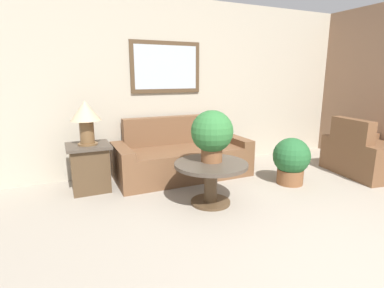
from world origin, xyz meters
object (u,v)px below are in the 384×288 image
Objects in this scene: couch_main at (182,157)px; side_table at (90,167)px; table_lamp at (86,116)px; armchair at (369,156)px; potted_plant_on_table at (212,133)px; potted_plant_floor at (291,160)px; coffee_table at (211,174)px.

couch_main is 1.31m from side_table.
armchair is at bearing -14.91° from table_lamp.
armchair is 2.73m from potted_plant_on_table.
coffee_table is at bearing -174.20° from potted_plant_floor.
potted_plant_on_table reaches higher than coffee_table.
potted_plant_floor is (1.28, 0.08, -0.48)m from potted_plant_on_table.
couch_main is 3.20× the size of side_table.
potted_plant_on_table is at bearing -37.52° from side_table.
potted_plant_floor is (2.54, -0.90, 0.03)m from side_table.
couch_main reaches higher than potted_plant_floor.
potted_plant_on_table is at bearing -92.30° from couch_main.
couch_main is 1.55m from potted_plant_floor.
table_lamp is at bearing 83.84° from armchair.
side_table is 0.94× the size of potted_plant_floor.
potted_plant_on_table is (1.27, -0.97, 0.51)m from side_table.
couch_main reaches higher than coffee_table.
side_table is at bearing 160.59° from potted_plant_floor.
potted_plant_floor reaches higher than coffee_table.
table_lamp is 1.60m from potted_plant_on_table.
armchair is 2.71m from coffee_table.
coffee_table is (-0.08, -1.07, 0.08)m from couch_main.
potted_plant_floor is at bearing 3.43° from potted_plant_on_table.
table_lamp is at bearing -178.18° from couch_main.
coffee_table is 1.60m from side_table.
coffee_table is (-2.71, 0.02, 0.09)m from armchair.
armchair reaches higher than coffee_table.
potted_plant_on_table reaches higher than potted_plant_floor.
armchair reaches higher than potted_plant_floor.
potted_plant_on_table is 0.92× the size of potted_plant_floor.
coffee_table is 1.31× the size of potted_plant_floor.
side_table is at bearing -178.18° from couch_main.
table_lamp is at bearing 140.06° from coffee_table.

